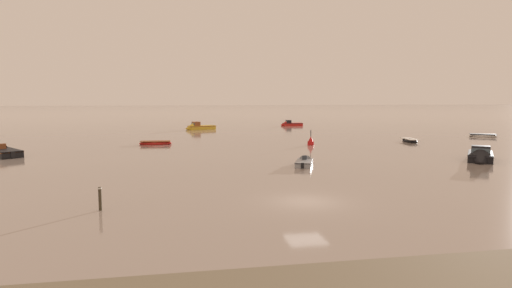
{
  "coord_description": "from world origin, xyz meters",
  "views": [
    {
      "loc": [
        -7.98,
        -25.74,
        6.51
      ],
      "look_at": [
        2.05,
        28.65,
        0.66
      ],
      "focal_mm": 30.19,
      "sensor_mm": 36.0,
      "label": 1
    }
  ],
  "objects_px": {
    "rowboat_moored_0": "(156,143)",
    "channel_buoy": "(311,142)",
    "motorboat_moored_3": "(2,153)",
    "rowboat_moored_2": "(483,136)",
    "motorboat_moored_4": "(197,128)",
    "rowboat_moored_1": "(410,141)",
    "mooring_post_near": "(100,199)",
    "motorboat_moored_1": "(305,163)",
    "motorboat_moored_2": "(289,124)",
    "motorboat_moored_5": "(480,158)"
  },
  "relations": [
    {
      "from": "motorboat_moored_2",
      "to": "motorboat_moored_5",
      "type": "distance_m",
      "value": 61.14
    },
    {
      "from": "rowboat_moored_0",
      "to": "rowboat_moored_1",
      "type": "distance_m",
      "value": 37.84
    },
    {
      "from": "motorboat_moored_3",
      "to": "motorboat_moored_5",
      "type": "bearing_deg",
      "value": -141.37
    },
    {
      "from": "rowboat_moored_1",
      "to": "rowboat_moored_2",
      "type": "distance_m",
      "value": 17.85
    },
    {
      "from": "rowboat_moored_2",
      "to": "mooring_post_near",
      "type": "relative_size",
      "value": 3.0
    },
    {
      "from": "rowboat_moored_0",
      "to": "motorboat_moored_5",
      "type": "height_order",
      "value": "motorboat_moored_5"
    },
    {
      "from": "rowboat_moored_1",
      "to": "mooring_post_near",
      "type": "relative_size",
      "value": 3.04
    },
    {
      "from": "rowboat_moored_1",
      "to": "motorboat_moored_5",
      "type": "xyz_separation_m",
      "value": [
        -3.69,
        -20.17,
        0.19
      ]
    },
    {
      "from": "motorboat_moored_2",
      "to": "motorboat_moored_5",
      "type": "bearing_deg",
      "value": 92.0
    },
    {
      "from": "rowboat_moored_1",
      "to": "motorboat_moored_4",
      "type": "relative_size",
      "value": 0.68
    },
    {
      "from": "motorboat_moored_1",
      "to": "motorboat_moored_3",
      "type": "relative_size",
      "value": 0.69
    },
    {
      "from": "motorboat_moored_2",
      "to": "motorboat_moored_3",
      "type": "xyz_separation_m",
      "value": [
        -46.46,
        -46.9,
        -0.01
      ]
    },
    {
      "from": "motorboat_moored_2",
      "to": "motorboat_moored_5",
      "type": "relative_size",
      "value": 0.83
    },
    {
      "from": "motorboat_moored_4",
      "to": "motorboat_moored_5",
      "type": "height_order",
      "value": "motorboat_moored_5"
    },
    {
      "from": "rowboat_moored_2",
      "to": "rowboat_moored_1",
      "type": "bearing_deg",
      "value": 48.25
    },
    {
      "from": "motorboat_moored_3",
      "to": "rowboat_moored_2",
      "type": "xyz_separation_m",
      "value": [
        71.38,
        11.75,
        -0.11
      ]
    },
    {
      "from": "motorboat_moored_4",
      "to": "channel_buoy",
      "type": "distance_m",
      "value": 36.6
    },
    {
      "from": "rowboat_moored_0",
      "to": "channel_buoy",
      "type": "distance_m",
      "value": 22.06
    },
    {
      "from": "rowboat_moored_2",
      "to": "motorboat_moored_4",
      "type": "height_order",
      "value": "motorboat_moored_4"
    },
    {
      "from": "motorboat_moored_5",
      "to": "channel_buoy",
      "type": "bearing_deg",
      "value": -108.38
    },
    {
      "from": "motorboat_moored_3",
      "to": "motorboat_moored_5",
      "type": "xyz_separation_m",
      "value": [
        50.76,
        -14.08,
        0.08
      ]
    },
    {
      "from": "motorboat_moored_3",
      "to": "channel_buoy",
      "type": "bearing_deg",
      "value": -119.24
    },
    {
      "from": "rowboat_moored_0",
      "to": "mooring_post_near",
      "type": "bearing_deg",
      "value": -90.99
    },
    {
      "from": "rowboat_moored_1",
      "to": "motorboat_moored_5",
      "type": "relative_size",
      "value": 0.71
    },
    {
      "from": "motorboat_moored_4",
      "to": "rowboat_moored_0",
      "type": "bearing_deg",
      "value": 56.32
    },
    {
      "from": "rowboat_moored_2",
      "to": "motorboat_moored_3",
      "type": "bearing_deg",
      "value": 39.11
    },
    {
      "from": "rowboat_moored_1",
      "to": "motorboat_moored_4",
      "type": "bearing_deg",
      "value": 52.19
    },
    {
      "from": "motorboat_moored_3",
      "to": "rowboat_moored_2",
      "type": "bearing_deg",
      "value": -116.51
    },
    {
      "from": "motorboat_moored_3",
      "to": "motorboat_moored_1",
      "type": "bearing_deg",
      "value": -147.71
    },
    {
      "from": "rowboat_moored_2",
      "to": "channel_buoy",
      "type": "relative_size",
      "value": 2.01
    },
    {
      "from": "motorboat_moored_1",
      "to": "motorboat_moored_5",
      "type": "bearing_deg",
      "value": -72.08
    },
    {
      "from": "motorboat_moored_2",
      "to": "rowboat_moored_1",
      "type": "bearing_deg",
      "value": 99.04
    },
    {
      "from": "motorboat_moored_1",
      "to": "rowboat_moored_0",
      "type": "relative_size",
      "value": 0.97
    },
    {
      "from": "motorboat_moored_1",
      "to": "motorboat_moored_2",
      "type": "height_order",
      "value": "motorboat_moored_2"
    },
    {
      "from": "motorboat_moored_4",
      "to": "mooring_post_near",
      "type": "distance_m",
      "value": 66.3
    },
    {
      "from": "rowboat_moored_0",
      "to": "motorboat_moored_4",
      "type": "bearing_deg",
      "value": 77.13
    },
    {
      "from": "motorboat_moored_1",
      "to": "mooring_post_near",
      "type": "distance_m",
      "value": 22.36
    },
    {
      "from": "rowboat_moored_0",
      "to": "rowboat_moored_2",
      "type": "distance_m",
      "value": 54.71
    },
    {
      "from": "motorboat_moored_2",
      "to": "motorboat_moored_1",
      "type": "bearing_deg",
      "value": 74.5
    },
    {
      "from": "rowboat_moored_1",
      "to": "mooring_post_near",
      "type": "height_order",
      "value": "mooring_post_near"
    },
    {
      "from": "rowboat_moored_1",
      "to": "rowboat_moored_2",
      "type": "height_order",
      "value": "rowboat_moored_1"
    },
    {
      "from": "rowboat_moored_1",
      "to": "motorboat_moored_1",
      "type": "bearing_deg",
      "value": 139.1
    },
    {
      "from": "motorboat_moored_5",
      "to": "mooring_post_near",
      "type": "bearing_deg",
      "value": -31.51
    },
    {
      "from": "rowboat_moored_0",
      "to": "rowboat_moored_2",
      "type": "bearing_deg",
      "value": 4.02
    },
    {
      "from": "mooring_post_near",
      "to": "motorboat_moored_5",
      "type": "bearing_deg",
      "value": 20.82
    },
    {
      "from": "mooring_post_near",
      "to": "motorboat_moored_4",
      "type": "bearing_deg",
      "value": 82.42
    },
    {
      "from": "rowboat_moored_2",
      "to": "motorboat_moored_4",
      "type": "xyz_separation_m",
      "value": [
        -47.34,
        26.4,
        0.18
      ]
    },
    {
      "from": "rowboat_moored_1",
      "to": "rowboat_moored_2",
      "type": "relative_size",
      "value": 1.01
    },
    {
      "from": "motorboat_moored_1",
      "to": "mooring_post_near",
      "type": "height_order",
      "value": "mooring_post_near"
    },
    {
      "from": "rowboat_moored_0",
      "to": "channel_buoy",
      "type": "bearing_deg",
      "value": -10.96
    }
  ]
}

